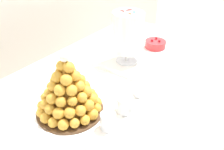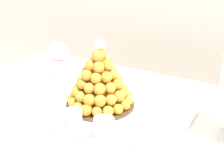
{
  "view_description": "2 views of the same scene",
  "coord_description": "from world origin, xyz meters",
  "px_view_note": "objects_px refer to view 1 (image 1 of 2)",
  "views": [
    {
      "loc": [
        -0.64,
        -0.48,
        1.38
      ],
      "look_at": [
        0.02,
        -0.0,
        0.87
      ],
      "focal_mm": 39.4,
      "sensor_mm": 36.0,
      "label": 1
    },
    {
      "loc": [
        0.33,
        -0.72,
        1.28
      ],
      "look_at": [
        -0.11,
        0.02,
        0.94
      ],
      "focal_mm": 46.27,
      "sensor_mm": 36.0,
      "label": 2
    }
  ],
  "objects_px": {
    "dessert_cup_centre": "(108,122)",
    "serving_tray": "(77,114)",
    "dessert_cup_right": "(138,89)",
    "macaron_goblet": "(128,33)",
    "croquembouche": "(68,91)",
    "creme_brulee_ramekin": "(41,147)",
    "dessert_cup_mid_left": "(82,148)",
    "dessert_cup_mid_right": "(125,105)",
    "fruit_tart_plate": "(155,46)"
  },
  "relations": [
    {
      "from": "dessert_cup_mid_left",
      "to": "dessert_cup_mid_right",
      "type": "bearing_deg",
      "value": 0.47
    },
    {
      "from": "dessert_cup_centre",
      "to": "serving_tray",
      "type": "bearing_deg",
      "value": 93.34
    },
    {
      "from": "dessert_cup_mid_right",
      "to": "dessert_cup_right",
      "type": "relative_size",
      "value": 1.13
    },
    {
      "from": "dessert_cup_mid_left",
      "to": "fruit_tart_plate",
      "type": "xyz_separation_m",
      "value": [
        0.78,
        0.16,
        -0.01
      ]
    },
    {
      "from": "croquembouche",
      "to": "dessert_cup_mid_right",
      "type": "distance_m",
      "value": 0.21
    },
    {
      "from": "croquembouche",
      "to": "macaron_goblet",
      "type": "bearing_deg",
      "value": 5.84
    },
    {
      "from": "dessert_cup_right",
      "to": "creme_brulee_ramekin",
      "type": "height_order",
      "value": "dessert_cup_right"
    },
    {
      "from": "dessert_cup_mid_right",
      "to": "creme_brulee_ramekin",
      "type": "distance_m",
      "value": 0.32
    },
    {
      "from": "dessert_cup_centre",
      "to": "macaron_goblet",
      "type": "relative_size",
      "value": 0.22
    },
    {
      "from": "serving_tray",
      "to": "fruit_tart_plate",
      "type": "height_order",
      "value": "fruit_tart_plate"
    },
    {
      "from": "dessert_cup_mid_right",
      "to": "macaron_goblet",
      "type": "height_order",
      "value": "macaron_goblet"
    },
    {
      "from": "dessert_cup_mid_left",
      "to": "dessert_cup_centre",
      "type": "bearing_deg",
      "value": -0.02
    },
    {
      "from": "fruit_tart_plate",
      "to": "dessert_cup_mid_left",
      "type": "bearing_deg",
      "value": -168.43
    },
    {
      "from": "croquembouche",
      "to": "dessert_cup_right",
      "type": "distance_m",
      "value": 0.28
    },
    {
      "from": "croquembouche",
      "to": "macaron_goblet",
      "type": "distance_m",
      "value": 0.46
    },
    {
      "from": "dessert_cup_mid_left",
      "to": "fruit_tart_plate",
      "type": "bearing_deg",
      "value": 11.57
    },
    {
      "from": "serving_tray",
      "to": "dessert_cup_mid_left",
      "type": "xyz_separation_m",
      "value": [
        -0.12,
        -0.13,
        0.02
      ]
    },
    {
      "from": "croquembouche",
      "to": "creme_brulee_ramekin",
      "type": "height_order",
      "value": "croquembouche"
    },
    {
      "from": "serving_tray",
      "to": "croquembouche",
      "type": "relative_size",
      "value": 2.56
    },
    {
      "from": "creme_brulee_ramekin",
      "to": "fruit_tart_plate",
      "type": "relative_size",
      "value": 0.48
    },
    {
      "from": "dessert_cup_right",
      "to": "macaron_goblet",
      "type": "distance_m",
      "value": 0.31
    },
    {
      "from": "dessert_cup_mid_right",
      "to": "macaron_goblet",
      "type": "bearing_deg",
      "value": 31.52
    },
    {
      "from": "dessert_cup_right",
      "to": "macaron_goblet",
      "type": "xyz_separation_m",
      "value": [
        0.22,
        0.19,
        0.12
      ]
    },
    {
      "from": "dessert_cup_mid_left",
      "to": "creme_brulee_ramekin",
      "type": "distance_m",
      "value": 0.12
    },
    {
      "from": "serving_tray",
      "to": "dessert_cup_mid_right",
      "type": "xyz_separation_m",
      "value": [
        0.11,
        -0.13,
        0.03
      ]
    },
    {
      "from": "serving_tray",
      "to": "creme_brulee_ramekin",
      "type": "distance_m",
      "value": 0.19
    },
    {
      "from": "creme_brulee_ramekin",
      "to": "serving_tray",
      "type": "bearing_deg",
      "value": 8.8
    },
    {
      "from": "croquembouche",
      "to": "dessert_cup_mid_left",
      "type": "relative_size",
      "value": 4.44
    },
    {
      "from": "dessert_cup_right",
      "to": "fruit_tart_plate",
      "type": "bearing_deg",
      "value": 18.57
    },
    {
      "from": "dessert_cup_right",
      "to": "creme_brulee_ramekin",
      "type": "bearing_deg",
      "value": 168.01
    },
    {
      "from": "croquembouche",
      "to": "dessert_cup_right",
      "type": "bearing_deg",
      "value": -32.04
    },
    {
      "from": "dessert_cup_mid_left",
      "to": "croquembouche",
      "type": "bearing_deg",
      "value": 53.65
    },
    {
      "from": "creme_brulee_ramekin",
      "to": "fruit_tart_plate",
      "type": "height_order",
      "value": "fruit_tart_plate"
    },
    {
      "from": "fruit_tart_plate",
      "to": "serving_tray",
      "type": "bearing_deg",
      "value": -177.58
    },
    {
      "from": "dessert_cup_right",
      "to": "fruit_tart_plate",
      "type": "xyz_separation_m",
      "value": [
        0.43,
        0.14,
        -0.01
      ]
    },
    {
      "from": "dessert_cup_mid_left",
      "to": "dessert_cup_centre",
      "type": "xyz_separation_m",
      "value": [
        0.13,
        -0.0,
        0.01
      ]
    },
    {
      "from": "croquembouche",
      "to": "dessert_cup_centre",
      "type": "bearing_deg",
      "value": -86.52
    },
    {
      "from": "dessert_cup_mid_left",
      "to": "dessert_cup_mid_right",
      "type": "height_order",
      "value": "dessert_cup_mid_right"
    },
    {
      "from": "dessert_cup_mid_left",
      "to": "dessert_cup_mid_right",
      "type": "xyz_separation_m",
      "value": [
        0.24,
        0.0,
        0.01
      ]
    },
    {
      "from": "fruit_tart_plate",
      "to": "dessert_cup_centre",
      "type": "bearing_deg",
      "value": -166.24
    },
    {
      "from": "dessert_cup_mid_right",
      "to": "dessert_cup_right",
      "type": "height_order",
      "value": "dessert_cup_mid_right"
    },
    {
      "from": "croquembouche",
      "to": "fruit_tart_plate",
      "type": "relative_size",
      "value": 1.15
    },
    {
      "from": "serving_tray",
      "to": "dessert_cup_centre",
      "type": "height_order",
      "value": "dessert_cup_centre"
    },
    {
      "from": "dessert_cup_mid_right",
      "to": "dessert_cup_centre",
      "type": "bearing_deg",
      "value": -178.95
    },
    {
      "from": "dessert_cup_right",
      "to": "dessert_cup_mid_right",
      "type": "bearing_deg",
      "value": -173.39
    },
    {
      "from": "dessert_cup_mid_right",
      "to": "dessert_cup_right",
      "type": "distance_m",
      "value": 0.12
    },
    {
      "from": "croquembouche",
      "to": "creme_brulee_ramekin",
      "type": "xyz_separation_m",
      "value": [
        -0.18,
        -0.06,
        -0.08
      ]
    },
    {
      "from": "dessert_cup_mid_left",
      "to": "macaron_goblet",
      "type": "relative_size",
      "value": 0.2
    },
    {
      "from": "dessert_cup_centre",
      "to": "dessert_cup_right",
      "type": "distance_m",
      "value": 0.22
    },
    {
      "from": "serving_tray",
      "to": "macaron_goblet",
      "type": "height_order",
      "value": "macaron_goblet"
    }
  ]
}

